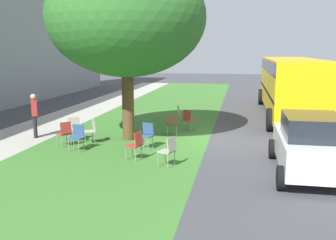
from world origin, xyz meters
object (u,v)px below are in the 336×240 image
chair_8 (189,119)px  parked_car (310,144)px  chair_0 (136,143)px  chair_2 (172,123)px  chair_3 (128,112)px  chair_1 (77,135)px  chair_10 (147,134)px  pedestrian_0 (34,114)px  chair_6 (91,129)px  chair_5 (74,127)px  street_tree (126,18)px  chair_9 (169,149)px  chair_4 (176,113)px  school_bus (292,81)px  chair_7 (65,132)px

chair_8 → parked_car: 6.42m
chair_0 → chair_2: same height
chair_3 → chair_8: (-1.14, -2.95, 0.00)m
chair_0 → chair_1: bearing=72.4°
chair_8 → chair_10: 3.31m
pedestrian_0 → chair_10: bearing=-100.1°
chair_1 → chair_8: size_ratio=1.00×
chair_3 → parked_car: parked_car is taller
chair_1 → chair_6: same height
chair_8 → pedestrian_0: (-2.32, 5.63, 0.41)m
chair_5 → chair_8: 4.69m
street_tree → chair_9: bearing=-145.5°
chair_0 → parked_car: (-0.47, -4.99, 0.32)m
chair_3 → chair_9: size_ratio=1.00×
chair_2 → chair_10: (-2.14, 0.49, 0.00)m
parked_car → pedestrian_0: size_ratio=2.19×
street_tree → chair_8: 4.83m
street_tree → chair_6: (-0.81, 1.17, -3.92)m
chair_4 → chair_8: 1.41m
chair_1 → chair_9: size_ratio=1.00×
parked_car → chair_3: bearing=48.3°
chair_10 → parked_car: size_ratio=0.24×
chair_5 → chair_8: bearing=-56.6°
pedestrian_0 → school_bus: bearing=-55.9°
chair_7 → school_bus: school_bus is taller
street_tree → school_bus: street_tree is taller
parked_car → chair_10: bearing=69.3°
chair_4 → chair_5: 4.95m
parked_car → chair_9: bearing=90.3°
chair_2 → chair_3: 3.24m
chair_8 → chair_2: bearing=152.3°
chair_2 → chair_8: (1.00, -0.53, 0.00)m
chair_4 → chair_8: (-1.21, -0.73, 0.00)m
chair_4 → chair_8: same height
chair_3 → chair_7: (-4.54, 0.95, 0.00)m
chair_3 → chair_4: 2.22m
chair_3 → pedestrian_0: bearing=142.3°
chair_7 → chair_10: size_ratio=1.00×
chair_4 → chair_8: size_ratio=1.00×
street_tree → chair_9: (-3.06, -2.11, -3.92)m
chair_2 → chair_3: bearing=48.5°
street_tree → chair_6: size_ratio=7.45×
chair_1 → chair_9: 3.54m
chair_7 → parked_car: bearing=-101.7°
chair_6 → parked_car: (-2.23, -7.15, 0.32)m
chair_4 → chair_9: 6.31m
chair_1 → pedestrian_0: size_ratio=0.52×
chair_0 → chair_4: 5.77m
school_bus → parked_car: bearing=176.4°
chair_2 → chair_7: same height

